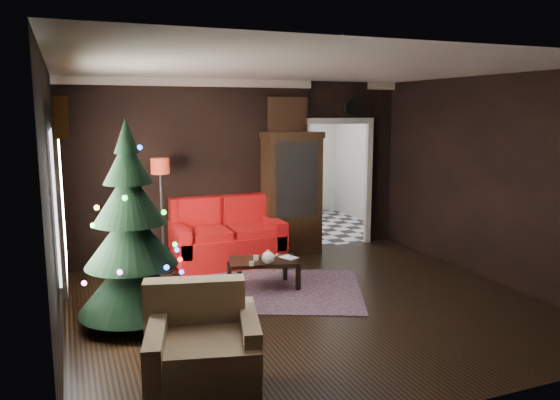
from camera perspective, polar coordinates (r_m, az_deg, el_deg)
name	(u,v)px	position (r m, az deg, el deg)	size (l,w,h in m)	color
floor	(308,305)	(6.64, 2.94, -11.06)	(5.50, 5.50, 0.00)	black
ceiling	(310,68)	(6.23, 3.16, 13.83)	(5.50, 5.50, 0.00)	white
wall_back	(243,169)	(8.60, -3.97, 3.28)	(5.50, 5.50, 0.00)	black
wall_front	(450,237)	(4.19, 17.57, -3.78)	(5.50, 5.50, 0.00)	black
wall_left	(54,206)	(5.72, -22.86, -0.61)	(5.50, 5.50, 0.00)	black
wall_right	(493,180)	(7.83, 21.64, 2.03)	(5.50, 5.50, 0.00)	black
doorway	(337,185)	(9.30, 6.09, 1.55)	(1.10, 0.10, 2.10)	white
left_window	(58,198)	(5.90, -22.48, 0.21)	(0.05, 1.60, 1.40)	white
valance	(61,116)	(5.84, -22.20, 8.23)	(0.12, 2.10, 0.35)	brown
kitchen_floor	(301,227)	(10.81, 2.28, -2.93)	(3.00, 3.00, 0.00)	silver
kitchen_window	(275,139)	(11.91, -0.53, 6.49)	(0.70, 0.06, 0.70)	white
rug	(267,289)	(7.15, -1.39, -9.47)	(2.44, 1.77, 0.01)	#634B5D
loveseat	(228,232)	(8.21, -5.59, -3.42)	(1.70, 0.90, 1.00)	#860306
curio_cabinet	(292,196)	(8.70, 1.24, 0.39)	(0.90, 0.45, 1.90)	black
floor_lamp	(162,216)	(7.86, -12.41, -1.72)	(0.28, 0.28, 1.67)	black
christmas_tree	(131,231)	(5.99, -15.58, -3.18)	(1.19, 1.19, 2.26)	black
armchair	(204,346)	(4.51, -8.03, -15.10)	(0.90, 0.90, 0.92)	tan
coffee_table	(263,274)	(7.11, -1.78, -7.85)	(0.87, 0.52, 0.39)	black
teapot	(268,257)	(6.84, -1.28, -6.09)	(0.18, 0.18, 0.17)	white
cup_a	(256,258)	(7.02, -2.57, -6.15)	(0.07, 0.07, 0.06)	white
cup_b	(252,264)	(6.78, -3.04, -6.75)	(0.06, 0.06, 0.05)	silver
book	(284,251)	(7.03, 0.48, -5.45)	(0.16, 0.02, 0.22)	tan
wall_clock	(353,107)	(9.28, 7.76, 9.74)	(0.32, 0.32, 0.06)	white
painting	(287,115)	(8.76, 0.79, 8.99)	(0.62, 0.05, 0.52)	tan
kitchen_counter	(279,197)	(11.81, -0.08, 0.36)	(1.80, 0.60, 0.90)	silver
kitchen_table	(294,213)	(10.35, 1.45, -1.37)	(0.70, 0.70, 0.75)	#5A311B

